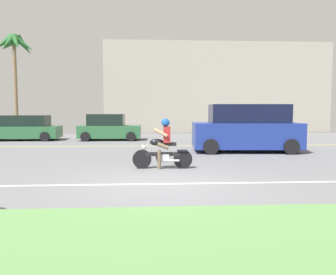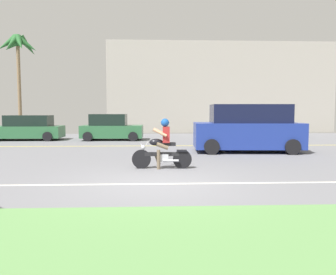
{
  "view_description": "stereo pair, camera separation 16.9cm",
  "coord_description": "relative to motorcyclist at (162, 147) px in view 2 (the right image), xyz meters",
  "views": [
    {
      "loc": [
        -0.27,
        -7.99,
        1.77
      ],
      "look_at": [
        0.39,
        3.33,
        0.86
      ],
      "focal_mm": 35.14,
      "sensor_mm": 36.0,
      "label": 1
    },
    {
      "loc": [
        -0.1,
        -8.0,
        1.77
      ],
      "look_at": [
        0.39,
        3.33,
        0.86
      ],
      "focal_mm": 35.14,
      "sensor_mm": 36.0,
      "label": 2
    }
  ],
  "objects": [
    {
      "name": "lane_line_far",
      "position": [
        -0.17,
        6.67,
        -0.65
      ],
      "size": [
        50.4,
        0.12,
        0.01
      ],
      "primitive_type": "cube",
      "color": "yellow",
      "rests_on": "ground"
    },
    {
      "name": "motorcyclist",
      "position": [
        0.0,
        0.0,
        0.0
      ],
      "size": [
        1.85,
        0.61,
        1.55
      ],
      "color": "black",
      "rests_on": "ground"
    },
    {
      "name": "ground",
      "position": [
        -0.17,
        0.91,
        -0.68
      ],
      "size": [
        56.0,
        30.0,
        0.04
      ],
      "primitive_type": "cube",
      "color": "slate"
    },
    {
      "name": "building_far",
      "position": [
        5.42,
        18.91,
        3.1
      ],
      "size": [
        19.02,
        4.0,
        7.51
      ],
      "primitive_type": "cube",
      "color": "#A8A399",
      "rests_on": "ground"
    },
    {
      "name": "parked_car_0",
      "position": [
        -8.1,
        10.42,
        0.06
      ],
      "size": [
        4.51,
        1.92,
        1.53
      ],
      "color": "#2D663D",
      "rests_on": "ground"
    },
    {
      "name": "suv_nearby",
      "position": [
        3.85,
        4.08,
        0.34
      ],
      "size": [
        4.85,
        2.41,
        2.07
      ],
      "color": "navy",
      "rests_on": "ground"
    },
    {
      "name": "grass_median",
      "position": [
        -0.17,
        -6.19,
        -0.63
      ],
      "size": [
        56.0,
        3.8,
        0.06
      ],
      "primitive_type": "cube",
      "color": "#5B8C4C",
      "rests_on": "ground"
    },
    {
      "name": "parked_car_1",
      "position": [
        -2.88,
        10.27,
        0.09
      ],
      "size": [
        3.75,
        1.98,
        1.6
      ],
      "color": "#2D663D",
      "rests_on": "ground"
    },
    {
      "name": "palm_tree_0",
      "position": [
        -9.96,
        14.27,
        5.55
      ],
      "size": [
        2.9,
        2.98,
        7.28
      ],
      "color": "#846B4C",
      "rests_on": "ground"
    },
    {
      "name": "lane_line_near",
      "position": [
        -0.17,
        -2.18,
        -0.65
      ],
      "size": [
        50.4,
        0.12,
        0.01
      ],
      "primitive_type": "cube",
      "color": "silver",
      "rests_on": "ground"
    }
  ]
}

